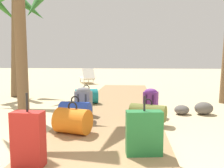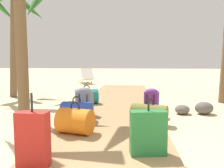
{
  "view_description": "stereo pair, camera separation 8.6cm",
  "coord_description": "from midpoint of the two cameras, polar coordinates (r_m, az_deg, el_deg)",
  "views": [
    {
      "loc": [
        0.44,
        -1.36,
        1.21
      ],
      "look_at": [
        -0.2,
        5.02,
        0.55
      ],
      "focal_mm": 36.6,
      "sensor_mm": 36.0,
      "label": 1
    },
    {
      "loc": [
        0.35,
        -1.37,
        1.21
      ],
      "look_at": [
        -0.2,
        5.02,
        0.55
      ],
      "focal_mm": 36.6,
      "sensor_mm": 36.0,
      "label": 2
    }
  ],
  "objects": [
    {
      "name": "ground_plane",
      "position": [
        5.18,
        0.42,
        -7.64
      ],
      "size": [
        60.0,
        60.0,
        0.0
      ],
      "primitive_type": "plane",
      "color": "#D1BA8C"
    },
    {
      "name": "boardwalk",
      "position": [
        6.06,
        1.1,
        -5.26
      ],
      "size": [
        1.86,
        9.13,
        0.08
      ],
      "primitive_type": "cube",
      "color": "#9E7A51",
      "rests_on": "ground"
    },
    {
      "name": "suitcase_red",
      "position": [
        2.63,
        -20.02,
        -12.86
      ],
      "size": [
        0.34,
        0.18,
        0.79
      ],
      "color": "red",
      "rests_on": "boardwalk"
    },
    {
      "name": "duffel_bag_olive",
      "position": [
        4.4,
        8.74,
        -6.98
      ],
      "size": [
        0.73,
        0.52,
        0.42
      ],
      "color": "olive",
      "rests_on": "boardwalk"
    },
    {
      "name": "duffel_bag_blue",
      "position": [
        4.33,
        -9.37,
        -6.8
      ],
      "size": [
        0.58,
        0.41,
        0.48
      ],
      "color": "#2847B7",
      "rests_on": "boardwalk"
    },
    {
      "name": "backpack_grey",
      "position": [
        4.77,
        -7.39,
        -4.12
      ],
      "size": [
        0.36,
        0.24,
        0.58
      ],
      "color": "slate",
      "rests_on": "boardwalk"
    },
    {
      "name": "suitcase_green",
      "position": [
        2.82,
        8.13,
        -11.97
      ],
      "size": [
        0.45,
        0.23,
        0.71
      ],
      "color": "#237538",
      "rests_on": "boardwalk"
    },
    {
      "name": "duffel_bag_orange",
      "position": [
        3.63,
        -9.84,
        -9.09
      ],
      "size": [
        0.6,
        0.51,
        0.5
      ],
      "color": "orange",
      "rests_on": "boardwalk"
    },
    {
      "name": "duffel_bag_teal",
      "position": [
        6.02,
        -6.76,
        -3.08
      ],
      "size": [
        0.67,
        0.55,
        0.5
      ],
      "color": "#197A7F",
      "rests_on": "boardwalk"
    },
    {
      "name": "backpack_purple",
      "position": [
        5.02,
        9.38,
        -3.96
      ],
      "size": [
        0.34,
        0.31,
        0.53
      ],
      "color": "#6B2D84",
      "rests_on": "boardwalk"
    },
    {
      "name": "palm_tree_far_left",
      "position": [
        8.51,
        -23.69,
        16.43
      ],
      "size": [
        2.11,
        2.17,
        3.68
      ],
      "color": "brown",
      "rests_on": "ground"
    },
    {
      "name": "lounge_chair",
      "position": [
        12.21,
        -6.84,
        1.68
      ],
      "size": [
        1.15,
        1.64,
        0.8
      ],
      "color": "white",
      "rests_on": "ground"
    },
    {
      "name": "rock_right_far",
      "position": [
        5.58,
        21.6,
        -5.59
      ],
      "size": [
        0.5,
        0.47,
        0.28
      ],
      "primitive_type": "ellipsoid",
      "rotation": [
        0.0,
        0.0,
        0.31
      ],
      "color": "#5B5651",
      "rests_on": "ground"
    },
    {
      "name": "rock_right_mid",
      "position": [
        5.43,
        16.71,
        -6.13
      ],
      "size": [
        0.47,
        0.48,
        0.21
      ],
      "primitive_type": "ellipsoid",
      "rotation": [
        0.0,
        0.0,
        0.9
      ],
      "color": "#5B5651",
      "rests_on": "ground"
    }
  ]
}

